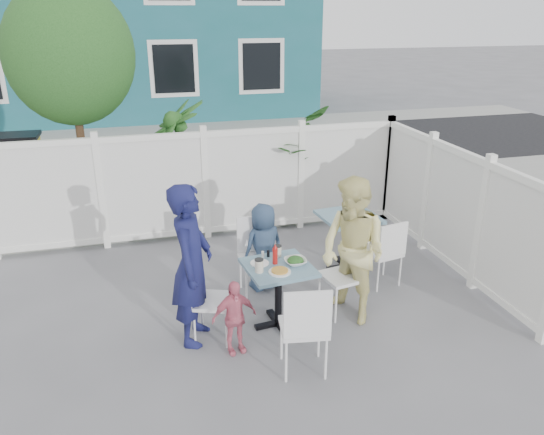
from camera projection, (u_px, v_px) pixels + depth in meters
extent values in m
plane|color=slate|center=(232.00, 322.00, 5.80)|extent=(80.00, 80.00, 0.00)
cube|color=gray|center=(190.00, 206.00, 9.21)|extent=(24.00, 2.60, 0.01)
cube|color=black|center=(171.00, 154.00, 12.54)|extent=(24.00, 5.00, 0.01)
cube|color=gray|center=(162.00, 128.00, 15.32)|extent=(24.00, 1.60, 0.01)
cube|color=#195B60|center=(131.00, 16.00, 17.16)|extent=(11.00, 6.00, 6.00)
cube|color=black|center=(44.00, 72.00, 14.39)|extent=(1.20, 0.04, 1.40)
cube|color=black|center=(191.00, 68.00, 15.36)|extent=(1.20, 0.04, 1.40)
cube|color=white|center=(206.00, 185.00, 7.68)|extent=(5.80, 0.04, 1.40)
cube|color=white|center=(203.00, 134.00, 7.41)|extent=(5.86, 0.08, 0.08)
cube|color=white|center=(208.00, 233.00, 7.96)|extent=(5.86, 0.08, 0.12)
cube|color=white|center=(452.00, 208.00, 6.76)|extent=(0.04, 3.60, 1.40)
cube|color=white|center=(460.00, 152.00, 6.49)|extent=(0.08, 3.66, 0.08)
cube|color=white|center=(445.00, 262.00, 7.04)|extent=(0.08, 3.66, 0.12)
cylinder|color=#382316|center=(83.00, 152.00, 7.94)|extent=(0.12, 0.12, 2.40)
ellipsoid|color=#1E491A|center=(70.00, 54.00, 7.42)|extent=(1.80, 1.62, 1.98)
cube|color=gold|center=(20.00, 179.00, 8.51)|extent=(0.72, 0.52, 1.31)
imported|color=#1E491A|center=(179.00, 164.00, 8.18)|extent=(1.19, 1.19, 1.93)
imported|color=#1E491A|center=(280.00, 164.00, 8.51)|extent=(2.04, 2.08, 1.75)
cube|color=#486F8C|center=(278.00, 268.00, 5.50)|extent=(0.74, 0.74, 0.04)
cylinder|color=black|center=(278.00, 296.00, 5.63)|extent=(0.08, 0.08, 0.65)
cube|color=black|center=(278.00, 323.00, 5.75)|extent=(0.53, 0.14, 0.04)
cube|color=black|center=(278.00, 323.00, 5.75)|extent=(0.14, 0.53, 0.04)
cube|color=#486F8C|center=(349.00, 217.00, 6.77)|extent=(0.76, 0.76, 0.04)
cylinder|color=black|center=(348.00, 243.00, 6.90)|extent=(0.08, 0.08, 0.68)
cube|color=black|center=(346.00, 266.00, 7.02)|extent=(0.55, 0.13, 0.04)
cube|color=black|center=(346.00, 266.00, 7.02)|extent=(0.13, 0.55, 0.04)
cube|color=white|center=(213.00, 301.00, 5.38)|extent=(0.50, 0.51, 0.04)
cube|color=white|center=(194.00, 279.00, 5.30)|extent=(0.16, 0.39, 0.43)
cylinder|color=white|center=(232.00, 311.00, 5.60)|extent=(0.02, 0.02, 0.43)
cylinder|color=white|center=(227.00, 329.00, 5.28)|extent=(0.02, 0.02, 0.43)
cylinder|color=white|center=(202.00, 310.00, 5.63)|extent=(0.02, 0.02, 0.43)
cylinder|color=white|center=(195.00, 328.00, 5.31)|extent=(0.02, 0.02, 0.43)
cube|color=white|center=(341.00, 277.00, 5.84)|extent=(0.46, 0.48, 0.04)
cube|color=white|center=(357.00, 253.00, 5.82)|extent=(0.10, 0.41, 0.44)
cylinder|color=white|center=(336.00, 305.00, 5.70)|extent=(0.02, 0.02, 0.44)
cylinder|color=white|center=(319.00, 290.00, 6.00)|extent=(0.02, 0.02, 0.44)
cylinder|color=white|center=(362.00, 298.00, 5.84)|extent=(0.02, 0.02, 0.44)
cylinder|color=white|center=(344.00, 284.00, 6.13)|extent=(0.02, 0.02, 0.44)
cube|color=white|center=(258.00, 259.00, 6.24)|extent=(0.42, 0.40, 0.04)
cube|color=white|center=(254.00, 234.00, 6.32)|extent=(0.42, 0.03, 0.45)
cylinder|color=white|center=(276.00, 281.00, 6.21)|extent=(0.02, 0.02, 0.45)
cylinder|color=white|center=(246.00, 284.00, 6.13)|extent=(0.02, 0.02, 0.45)
cylinder|color=white|center=(269.00, 268.00, 6.51)|extent=(0.02, 0.02, 0.45)
cylinder|color=white|center=(241.00, 271.00, 6.43)|extent=(0.02, 0.02, 0.45)
cube|color=white|center=(304.00, 327.00, 4.88)|extent=(0.48, 0.47, 0.04)
cube|color=white|center=(308.00, 315.00, 4.61)|extent=(0.43, 0.10, 0.46)
cylinder|color=white|center=(282.00, 339.00, 5.10)|extent=(0.02, 0.02, 0.46)
cylinder|color=white|center=(319.00, 337.00, 5.14)|extent=(0.02, 0.02, 0.46)
cylinder|color=white|center=(286.00, 361.00, 4.78)|extent=(0.02, 0.02, 0.46)
cylinder|color=white|center=(326.00, 358.00, 4.82)|extent=(0.02, 0.02, 0.46)
cube|color=white|center=(382.00, 253.00, 6.47)|extent=(0.45, 0.44, 0.04)
cube|color=white|center=(393.00, 241.00, 6.24)|extent=(0.39, 0.10, 0.42)
cylinder|color=white|center=(363.00, 266.00, 6.61)|extent=(0.02, 0.02, 0.42)
cylinder|color=white|center=(384.00, 260.00, 6.75)|extent=(0.02, 0.02, 0.42)
cylinder|color=white|center=(378.00, 276.00, 6.34)|extent=(0.02, 0.02, 0.42)
cylinder|color=white|center=(400.00, 271.00, 6.48)|extent=(0.02, 0.02, 0.42)
imported|color=#151849|center=(192.00, 265.00, 5.22)|extent=(0.58, 0.71, 1.68)
imported|color=yellow|center=(353.00, 251.00, 5.60)|extent=(0.87, 0.96, 1.60)
imported|color=navy|center=(264.00, 247.00, 6.33)|extent=(0.61, 0.49, 1.08)
imported|color=#E06E86|center=(234.00, 317.00, 5.17)|extent=(0.48, 0.26, 0.78)
cylinder|color=white|center=(280.00, 272.00, 5.35)|extent=(0.23, 0.23, 0.01)
cylinder|color=white|center=(260.00, 263.00, 5.54)|extent=(0.20, 0.20, 0.01)
imported|color=white|center=(295.00, 262.00, 5.52)|extent=(0.23, 0.23, 0.06)
cylinder|color=beige|center=(259.00, 266.00, 5.35)|extent=(0.09, 0.09, 0.13)
cylinder|color=beige|center=(278.00, 251.00, 5.69)|extent=(0.08, 0.08, 0.12)
cylinder|color=#AC1513|center=(275.00, 256.00, 5.51)|extent=(0.05, 0.05, 0.17)
cylinder|color=white|center=(263.00, 254.00, 5.67)|extent=(0.03, 0.03, 0.07)
cylinder|color=black|center=(268.00, 253.00, 5.69)|extent=(0.03, 0.03, 0.07)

